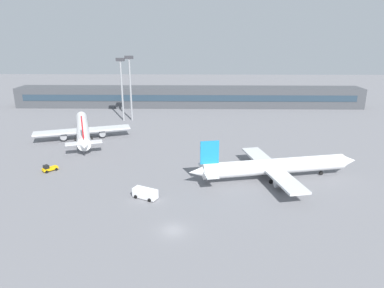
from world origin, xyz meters
The scene contains 8 objects.
ground_plane centered at (0.00, 40.00, 0.00)m, with size 400.00×400.00×0.00m, color slate.
terminal_building centered at (0.00, 107.37, 4.50)m, with size 157.96×12.13×9.00m.
airplane_near centered at (22.49, 22.92, 3.12)m, with size 41.00×28.98×10.22m.
airplane_mid centered at (-33.19, 55.17, 3.24)m, with size 29.73×41.61×10.63m.
baggage_tug_yellow centered at (-32.64, 26.55, 0.80)m, with size 3.58×3.63×1.75m.
service_van_white centered at (-6.66, 12.26, 1.11)m, with size 5.55×4.10×2.08m.
floodlight_tower_west centered at (-21.70, 79.82, 14.36)m, with size 3.20×0.80×24.73m.
floodlight_tower_east centered at (-24.90, 79.24, 13.96)m, with size 3.20×0.80×23.96m.
Camera 1 is at (4.16, -52.70, 32.62)m, focal length 32.44 mm.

